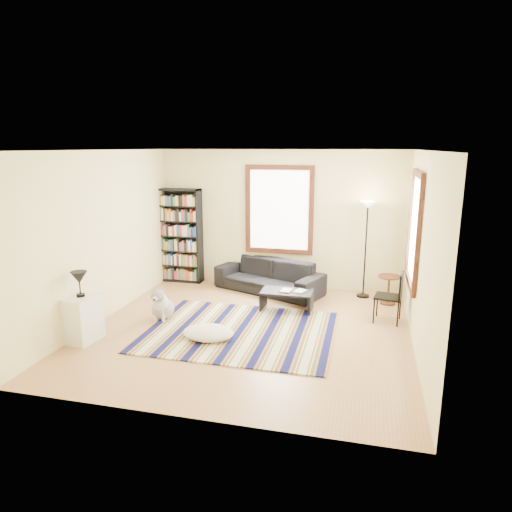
% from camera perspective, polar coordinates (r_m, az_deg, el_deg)
% --- Properties ---
extents(floor, '(5.00, 5.00, 0.10)m').
position_cam_1_polar(floor, '(7.39, -0.94, -9.59)').
color(floor, '#A4814B').
rests_on(floor, ground).
extents(ceiling, '(5.00, 5.00, 0.10)m').
position_cam_1_polar(ceiling, '(6.80, -1.03, 13.51)').
color(ceiling, white).
rests_on(ceiling, floor).
extents(wall_back, '(5.00, 0.10, 2.80)m').
position_cam_1_polar(wall_back, '(9.40, 2.99, 4.62)').
color(wall_back, beige).
rests_on(wall_back, floor).
extents(wall_front, '(5.00, 0.10, 2.80)m').
position_cam_1_polar(wall_front, '(4.62, -9.10, -4.98)').
color(wall_front, beige).
rests_on(wall_front, floor).
extents(wall_left, '(0.10, 5.00, 2.80)m').
position_cam_1_polar(wall_left, '(7.98, -19.00, 2.30)').
color(wall_left, beige).
rests_on(wall_left, floor).
extents(wall_right, '(0.10, 5.00, 2.80)m').
position_cam_1_polar(wall_right, '(6.78, 20.35, 0.30)').
color(wall_right, beige).
rests_on(wall_right, floor).
extents(window_back, '(1.20, 0.06, 1.60)m').
position_cam_1_polar(window_back, '(9.29, 2.91, 5.76)').
color(window_back, white).
rests_on(window_back, wall_back).
extents(window_right, '(0.06, 1.20, 1.60)m').
position_cam_1_polar(window_right, '(7.51, 19.23, 3.18)').
color(window_right, white).
rests_on(window_right, wall_right).
extents(rug, '(2.93, 2.35, 0.02)m').
position_cam_1_polar(rug, '(7.31, -2.03, -9.37)').
color(rug, '#0C0F40').
rests_on(rug, floor).
extents(sofa, '(2.34, 1.59, 0.64)m').
position_cam_1_polar(sofa, '(9.17, 1.62, -2.51)').
color(sofa, black).
rests_on(sofa, floor).
extents(bookshelf, '(0.90, 0.30, 2.00)m').
position_cam_1_polar(bookshelf, '(9.86, -9.39, 2.52)').
color(bookshelf, black).
rests_on(bookshelf, floor).
extents(coffee_table, '(1.00, 0.71, 0.36)m').
position_cam_1_polar(coffee_table, '(8.18, 3.87, -5.58)').
color(coffee_table, black).
rests_on(coffee_table, floor).
extents(book_a, '(0.21, 0.26, 0.02)m').
position_cam_1_polar(book_a, '(8.13, 3.19, -4.25)').
color(book_a, beige).
rests_on(book_a, coffee_table).
extents(book_b, '(0.24, 0.28, 0.02)m').
position_cam_1_polar(book_b, '(8.14, 4.99, -4.28)').
color(book_b, beige).
rests_on(book_b, coffee_table).
extents(floor_cushion, '(0.92, 0.79, 0.20)m').
position_cam_1_polar(floor_cushion, '(7.06, -5.98, -9.50)').
color(floor_cushion, beige).
rests_on(floor_cushion, floor).
extents(floor_lamp, '(0.33, 0.33, 1.86)m').
position_cam_1_polar(floor_lamp, '(8.93, 13.52, 0.72)').
color(floor_lamp, black).
rests_on(floor_lamp, floor).
extents(side_table, '(0.52, 0.52, 0.54)m').
position_cam_1_polar(side_table, '(8.81, 16.23, -4.08)').
color(side_table, '#4B1C12').
rests_on(side_table, floor).
extents(folding_chair, '(0.48, 0.46, 0.86)m').
position_cam_1_polar(folding_chair, '(7.88, 16.17, -4.92)').
color(folding_chair, black).
rests_on(folding_chair, floor).
extents(white_cabinet, '(0.44, 0.55, 0.70)m').
position_cam_1_polar(white_cabinet, '(7.34, -20.82, -7.34)').
color(white_cabinet, white).
rests_on(white_cabinet, floor).
extents(table_lamp, '(0.30, 0.30, 0.38)m').
position_cam_1_polar(table_lamp, '(7.17, -21.18, -3.29)').
color(table_lamp, black).
rests_on(table_lamp, white_cabinet).
extents(dog, '(0.45, 0.60, 0.58)m').
position_cam_1_polar(dog, '(7.90, -11.59, -5.70)').
color(dog, '#AAAAAA').
rests_on(dog, floor).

